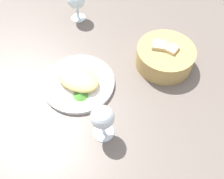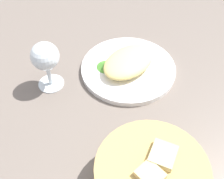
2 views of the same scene
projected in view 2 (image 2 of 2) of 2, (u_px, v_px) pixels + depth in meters
The scene contains 6 objects.
ground_plane at pixel (142, 96), 69.31cm from camera, with size 140.00×140.00×2.00cm, color #655A52.
plate at pixel (128, 69), 73.40cm from camera, with size 24.31×24.31×1.40cm, color white.
omelette at pixel (129, 62), 71.54cm from camera, with size 15.14×10.04×3.61cm, color #ECD277.
lettuce_garnish at pixel (106, 65), 72.31cm from camera, with size 4.95×4.95×1.44cm, color #478C2E.
bread_basket at pixel (151, 177), 50.40cm from camera, with size 19.96×19.96×8.56cm.
wine_glass_near at pixel (45, 59), 64.41cm from camera, with size 6.62×6.62×12.57cm.
Camera 2 is at (42.01, 17.96, 51.66)cm, focal length 45.42 mm.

